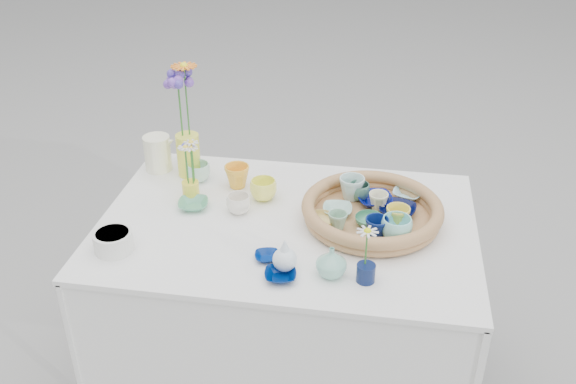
% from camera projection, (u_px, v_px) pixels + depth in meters
% --- Properties ---
extents(ground, '(80.00, 80.00, 0.00)m').
position_uv_depth(ground, '(287.00, 384.00, 2.54)').
color(ground, gray).
extents(display_table, '(1.26, 0.86, 0.77)m').
position_uv_depth(display_table, '(287.00, 384.00, 2.54)').
color(display_table, white).
rests_on(display_table, ground).
extents(wicker_tray, '(0.47, 0.47, 0.08)m').
position_uv_depth(wicker_tray, '(372.00, 212.00, 2.14)').
color(wicker_tray, '#A36A36').
rests_on(wicker_tray, display_table).
extents(tray_ceramic_0, '(0.15, 0.15, 0.03)m').
position_uv_depth(tray_ceramic_0, '(375.00, 200.00, 2.22)').
color(tray_ceramic_0, '#040D6D').
rests_on(tray_ceramic_0, wicker_tray).
extents(tray_ceramic_1, '(0.15, 0.15, 0.03)m').
position_uv_depth(tray_ceramic_1, '(398.00, 210.00, 2.16)').
color(tray_ceramic_1, black).
rests_on(tray_ceramic_1, wicker_tray).
extents(tray_ceramic_2, '(0.08, 0.08, 0.07)m').
position_uv_depth(tray_ceramic_2, '(398.00, 217.00, 2.08)').
color(tray_ceramic_2, yellow).
rests_on(tray_ceramic_2, wicker_tray).
extents(tray_ceramic_3, '(0.12, 0.12, 0.03)m').
position_uv_depth(tray_ceramic_3, '(369.00, 221.00, 2.11)').
color(tray_ceramic_3, '#3A8360').
rests_on(tray_ceramic_3, wicker_tray).
extents(tray_ceramic_4, '(0.09, 0.09, 0.06)m').
position_uv_depth(tray_ceramic_4, '(338.00, 221.00, 2.08)').
color(tray_ceramic_4, '#85B596').
rests_on(tray_ceramic_4, wicker_tray).
extents(tray_ceramic_5, '(0.11, 0.11, 0.02)m').
position_uv_depth(tray_ceramic_5, '(337.00, 210.00, 2.17)').
color(tray_ceramic_5, '#96C5B7').
rests_on(tray_ceramic_5, wicker_tray).
extents(tray_ceramic_6, '(0.11, 0.11, 0.08)m').
position_uv_depth(tray_ceramic_6, '(352.00, 188.00, 2.24)').
color(tray_ceramic_6, silver).
rests_on(tray_ceramic_6, wicker_tray).
extents(tray_ceramic_7, '(0.09, 0.09, 0.06)m').
position_uv_depth(tray_ceramic_7, '(378.00, 201.00, 2.18)').
color(tray_ceramic_7, '#F2EEC4').
rests_on(tray_ceramic_7, wicker_tray).
extents(tray_ceramic_8, '(0.13, 0.13, 0.02)m').
position_uv_depth(tray_ceramic_8, '(408.00, 194.00, 2.26)').
color(tray_ceramic_8, '#9FDCF1').
rests_on(tray_ceramic_8, wicker_tray).
extents(tray_ceramic_9, '(0.10, 0.10, 0.07)m').
position_uv_depth(tray_ceramic_9, '(377.00, 228.00, 2.03)').
color(tray_ceramic_9, navy).
rests_on(tray_ceramic_9, wicker_tray).
extents(tray_ceramic_10, '(0.13, 0.13, 0.03)m').
position_uv_depth(tray_ceramic_10, '(321.00, 221.00, 2.10)').
color(tray_ceramic_10, '#DDC269').
rests_on(tray_ceramic_10, wicker_tray).
extents(tray_ceramic_11, '(0.10, 0.10, 0.08)m').
position_uv_depth(tray_ceramic_11, '(396.00, 228.00, 2.02)').
color(tray_ceramic_11, '#8FE8E3').
rests_on(tray_ceramic_11, wicker_tray).
extents(tray_ceramic_12, '(0.09, 0.09, 0.06)m').
position_uv_depth(tray_ceramic_12, '(359.00, 191.00, 2.24)').
color(tray_ceramic_12, '#487965').
rests_on(tray_ceramic_12, wicker_tray).
extents(loose_ceramic_0, '(0.10, 0.10, 0.09)m').
position_uv_depth(loose_ceramic_0, '(237.00, 176.00, 2.35)').
color(loose_ceramic_0, yellow).
rests_on(loose_ceramic_0, display_table).
extents(loose_ceramic_1, '(0.13, 0.13, 0.08)m').
position_uv_depth(loose_ceramic_1, '(263.00, 190.00, 2.27)').
color(loose_ceramic_1, '#FDFD5D').
rests_on(loose_ceramic_1, display_table).
extents(loose_ceramic_2, '(0.12, 0.12, 0.03)m').
position_uv_depth(loose_ceramic_2, '(193.00, 205.00, 2.23)').
color(loose_ceramic_2, '#53A179').
rests_on(loose_ceramic_2, display_table).
extents(loose_ceramic_3, '(0.10, 0.10, 0.07)m').
position_uv_depth(loose_ceramic_3, '(239.00, 204.00, 2.20)').
color(loose_ceramic_3, white).
rests_on(loose_ceramic_3, display_table).
extents(loose_ceramic_4, '(0.09, 0.09, 0.02)m').
position_uv_depth(loose_ceramic_4, '(267.00, 257.00, 1.97)').
color(loose_ceramic_4, navy).
rests_on(loose_ceramic_4, display_table).
extents(loose_ceramic_5, '(0.09, 0.09, 0.07)m').
position_uv_depth(loose_ceramic_5, '(198.00, 172.00, 2.39)').
color(loose_ceramic_5, '#AFE2D4').
rests_on(loose_ceramic_5, display_table).
extents(loose_ceramic_6, '(0.11, 0.11, 0.02)m').
position_uv_depth(loose_ceramic_6, '(280.00, 275.00, 1.89)').
color(loose_ceramic_6, '#001750').
rests_on(loose_ceramic_6, display_table).
extents(fluted_bowl, '(0.13, 0.13, 0.06)m').
position_uv_depth(fluted_bowl, '(113.00, 241.00, 2.00)').
color(fluted_bowl, silver).
rests_on(fluted_bowl, display_table).
extents(bud_vase_paleblue, '(0.10, 0.10, 0.11)m').
position_uv_depth(bud_vase_paleblue, '(285.00, 254.00, 1.90)').
color(bud_vase_paleblue, white).
rests_on(bud_vase_paleblue, display_table).
extents(bud_vase_seafoam, '(0.12, 0.12, 0.10)m').
position_uv_depth(bud_vase_seafoam, '(331.00, 262.00, 1.88)').
color(bud_vase_seafoam, '#7FC1AA').
rests_on(bud_vase_seafoam, display_table).
extents(bud_vase_cobalt, '(0.06, 0.06, 0.06)m').
position_uv_depth(bud_vase_cobalt, '(366.00, 273.00, 1.87)').
color(bud_vase_cobalt, '#0B1741').
rests_on(bud_vase_cobalt, display_table).
extents(single_daisy, '(0.10, 0.10, 0.13)m').
position_uv_depth(single_daisy, '(366.00, 248.00, 1.83)').
color(single_daisy, silver).
rests_on(single_daisy, bud_vase_cobalt).
extents(tall_vase_yellow, '(0.10, 0.10, 0.16)m').
position_uv_depth(tall_vase_yellow, '(188.00, 155.00, 2.41)').
color(tall_vase_yellow, '#EAED43').
rests_on(tall_vase_yellow, display_table).
extents(gerbera, '(0.14, 0.14, 0.28)m').
position_uv_depth(gerbera, '(187.00, 101.00, 2.31)').
color(gerbera, orange).
rests_on(gerbera, tall_vase_yellow).
extents(hydrangea, '(0.10, 0.10, 0.30)m').
position_uv_depth(hydrangea, '(180.00, 108.00, 2.32)').
color(hydrangea, '#4E3AAA').
rests_on(hydrangea, tall_vase_yellow).
extents(white_pitcher, '(0.15, 0.12, 0.14)m').
position_uv_depth(white_pitcher, '(158.00, 153.00, 2.45)').
color(white_pitcher, white).
rests_on(white_pitcher, display_table).
extents(daisy_cup, '(0.07, 0.07, 0.06)m').
position_uv_depth(daisy_cup, '(191.00, 190.00, 2.28)').
color(daisy_cup, yellow).
rests_on(daisy_cup, display_table).
extents(daisy_posy, '(0.09, 0.09, 0.16)m').
position_uv_depth(daisy_posy, '(191.00, 162.00, 2.23)').
color(daisy_posy, white).
rests_on(daisy_posy, daisy_cup).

